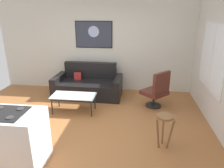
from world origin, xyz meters
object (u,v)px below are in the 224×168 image
Objects in this scene: wall_painting at (94,35)px; armchair at (157,90)px; bar_stool at (165,123)px; coffee_table at (74,97)px; couch at (88,86)px.

armchair is at bearing -32.69° from wall_painting.
wall_painting reaches higher than bar_stool.
wall_painting is (-1.81, 1.16, 1.22)m from armchair.
couch is at bearing 84.03° from coffee_table.
armchair is 2.47m from wall_painting.
coffee_table is 2.06m from armchair.
bar_stool is at bearing -89.99° from armchair.
armchair is (1.89, -0.59, 0.17)m from couch.
wall_painting is (0.20, 1.63, 1.29)m from coffee_table.
couch is 2.94m from bar_stool.
coffee_table is at bearing 149.59° from bar_stool.
wall_painting is (-1.81, 2.81, 1.21)m from bar_stool.
armchair is at bearing -17.28° from couch.
couch is at bearing 162.72° from armchair.
coffee_table is at bearing -96.82° from wall_painting.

